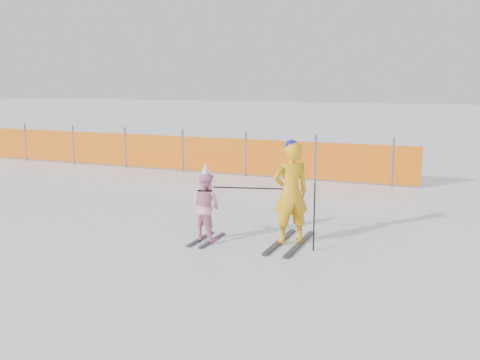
% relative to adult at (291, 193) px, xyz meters
% --- Properties ---
extents(ground, '(120.00, 120.00, 0.00)m').
position_rel_adult_xyz_m(ground, '(-0.90, -0.46, -0.86)').
color(ground, white).
rests_on(ground, ground).
extents(adult, '(0.71, 1.50, 1.72)m').
position_rel_adult_xyz_m(adult, '(0.00, 0.00, 0.00)').
color(adult, black).
rests_on(adult, ground).
extents(child, '(0.65, 0.92, 1.32)m').
position_rel_adult_xyz_m(child, '(-1.35, -0.36, -0.25)').
color(child, black).
rests_on(child, ground).
extents(ski_poles, '(1.70, 0.31, 1.10)m').
position_rel_adult_xyz_m(ski_poles, '(-0.13, -0.19, -0.12)').
color(ski_poles, black).
rests_on(ski_poles, ground).
extents(safety_fence, '(14.74, 0.06, 1.25)m').
position_rel_adult_xyz_m(safety_fence, '(-5.75, 5.68, -0.30)').
color(safety_fence, '#595960').
rests_on(safety_fence, ground).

